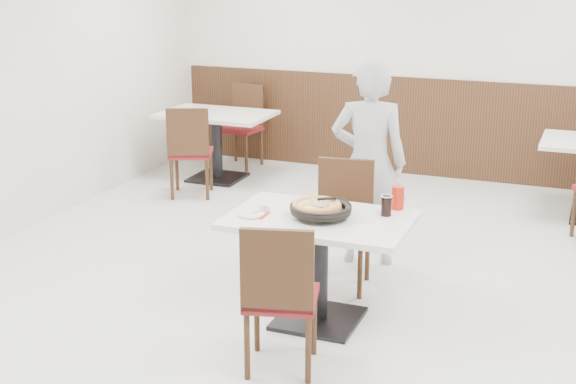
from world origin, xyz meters
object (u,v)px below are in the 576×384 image
(main_table, at_px, (319,270))
(pizza, at_px, (316,207))
(bg_chair_left_near, at_px, (191,151))
(chair_near, at_px, (281,294))
(bg_chair_left_far, at_px, (240,127))
(diner_person, at_px, (369,163))
(side_plate, at_px, (251,214))
(chair_far, at_px, (341,227))
(red_cup, at_px, (398,198))
(pizza_pan, at_px, (321,212))
(bg_table_left, at_px, (217,146))
(cola_glass, at_px, (386,206))

(main_table, bearing_deg, pizza, 159.51)
(bg_chair_left_near, bearing_deg, main_table, -67.35)
(chair_near, height_order, bg_chair_left_far, same)
(bg_chair_left_near, bearing_deg, diner_person, -48.03)
(side_plate, relative_size, bg_chair_left_far, 0.19)
(diner_person, bearing_deg, chair_near, 77.33)
(chair_far, height_order, red_cup, chair_far)
(pizza_pan, bearing_deg, pizza, 151.05)
(diner_person, distance_m, bg_chair_left_near, 2.50)
(pizza_pan, relative_size, side_plate, 2.23)
(main_table, xyz_separation_m, pizza, (-0.03, 0.01, 0.44))
(diner_person, bearing_deg, main_table, 77.54)
(pizza, distance_m, side_plate, 0.44)
(diner_person, xyz_separation_m, bg_table_left, (-2.24, 1.78, -0.45))
(main_table, xyz_separation_m, diner_person, (-0.01, 1.20, 0.45))
(chair_near, relative_size, bg_chair_left_far, 1.00)
(red_cup, bearing_deg, bg_table_left, 135.56)
(main_table, distance_m, bg_chair_left_far, 4.23)
(chair_near, distance_m, diner_person, 1.91)
(chair_near, distance_m, side_plate, 0.75)
(pizza, height_order, side_plate, pizza)
(main_table, distance_m, bg_chair_left_near, 3.22)
(red_cup, distance_m, diner_person, 0.96)
(cola_glass, bearing_deg, pizza, -157.21)
(chair_near, bearing_deg, bg_table_left, 107.07)
(pizza, xyz_separation_m, cola_glass, (0.43, 0.18, 0.00))
(chair_near, height_order, side_plate, chair_near)
(chair_far, bearing_deg, chair_near, 84.70)
(main_table, xyz_separation_m, bg_chair_left_far, (-2.24, 3.59, 0.10))
(pizza, relative_size, red_cup, 2.08)
(chair_far, height_order, diner_person, diner_person)
(main_table, distance_m, chair_near, 0.69)
(chair_near, bearing_deg, pizza_pan, 74.60)
(side_plate, height_order, diner_person, diner_person)
(bg_table_left, distance_m, bg_chair_left_near, 0.66)
(pizza_pan, xyz_separation_m, side_plate, (-0.44, -0.13, -0.03))
(chair_far, bearing_deg, bg_chair_left_far, -61.10)
(main_table, height_order, chair_far, chair_far)
(chair_far, distance_m, cola_glass, 0.70)
(diner_person, bearing_deg, pizza, 76.22)
(red_cup, distance_m, bg_table_left, 3.79)
(chair_far, xyz_separation_m, bg_chair_left_far, (-2.19, 2.98, 0.00))
(chair_near, xyz_separation_m, red_cup, (0.44, 1.03, 0.35))
(bg_chair_left_near, distance_m, bg_chair_left_far, 1.26)
(chair_far, distance_m, bg_chair_left_near, 2.77)
(pizza, bearing_deg, bg_chair_left_near, 133.31)
(chair_far, bearing_deg, bg_chair_left_near, -45.85)
(red_cup, xyz_separation_m, bg_chair_left_far, (-2.67, 3.23, -0.35))
(chair_near, bearing_deg, pizza, 77.79)
(diner_person, distance_m, bg_chair_left_far, 3.28)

